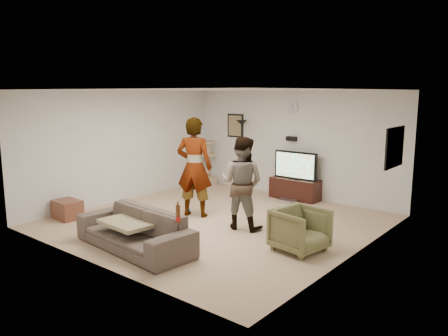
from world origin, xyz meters
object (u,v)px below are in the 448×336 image
Objects in this scene: floor_lamp at (241,156)px; side_table at (67,209)px; person_left at (194,167)px; cat_tree at (207,163)px; tv at (296,165)px; beer_bottle at (178,214)px; person_right at (242,183)px; armchair at (300,230)px; sofa at (134,230)px; tv_stand at (295,189)px.

floor_lamp is 4.41m from side_table.
cat_tree is at bearing -76.69° from person_left.
tv is 4.26× the size of beer_bottle.
person_left is (1.84, -2.46, 0.40)m from cat_tree.
person_right is 1.97m from beer_bottle.
beer_bottle reaches higher than armchair.
person_left reaches higher than armchair.
sofa is (-0.66, -1.94, -0.53)m from person_right.
cat_tree is 3.10m from person_left.
floor_lamp is (-1.54, -0.03, 0.08)m from tv.
person_left is 7.94× the size of beer_bottle.
tv_stand is 2.09× the size of side_table.
beer_bottle reaches higher than tv_stand.
tv is 2.65m from person_left.
sofa is (-0.29, -4.49, -0.48)m from tv.
person_left reaches higher than beer_bottle.
tv_stand is 0.98× the size of cat_tree.
tv_stand is 4.57m from beer_bottle.
tv_stand is 4.50m from sofa.
cat_tree is 1.58× the size of armchair.
sofa is 2.87× the size of armchair.
beer_bottle is 3.40m from side_table.
side_table is at bearing 20.54° from person_left.
side_table is (-2.35, 0.25, -0.13)m from sofa.
floor_lamp is at bearing -97.61° from person_left.
beer_bottle is (1.54, -1.99, -0.24)m from person_left.
armchair is 1.36× the size of side_table.
tv is 1.42× the size of armchair.
person_right is at bearing 29.39° from side_table.
tv is at bearing -94.15° from person_right.
floor_lamp reaches higher than tv.
armchair is at bearing -58.46° from tv.
armchair is (2.07, 1.58, 0.03)m from sofa.
sofa is (0.55, -1.99, -0.68)m from person_left.
beer_bottle is (0.33, -1.94, -0.09)m from person_right.
person_left is 1.18× the size of person_right.
person_right is (1.21, -0.04, -0.15)m from person_left.
person_right is 3.05× the size of side_table.
floor_lamp is 3.16m from person_right.
person_left is at bearing -108.57° from tv.
floor_lamp reaches higher than beer_bottle.
tv is at bearing 0.00° from tv_stand.
cat_tree is at bearing 123.04° from sofa.
person_left is 2.65× the size of armchair.
person_left is at bearing 44.00° from side_table.
sofa is 8.61× the size of beer_bottle.
tv_stand is 1.08× the size of tv.
cat_tree is at bearing 127.26° from beer_bottle.
floor_lamp is 2.58m from person_left.
armchair is (2.62, -0.40, -0.65)m from person_left.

